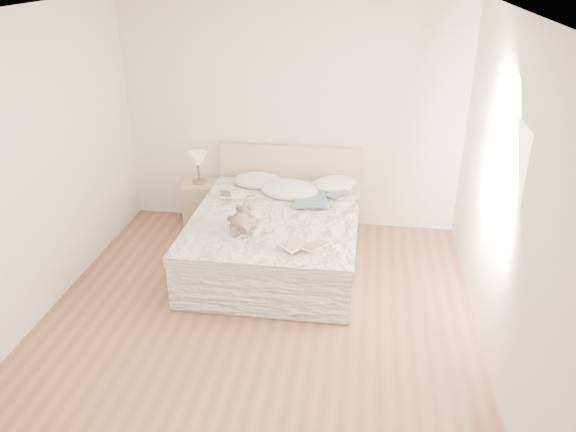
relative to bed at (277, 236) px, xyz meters
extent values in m
cube|color=brown|center=(0.00, -1.19, -0.31)|extent=(4.00, 4.50, 0.00)
cube|color=white|center=(0.00, -1.19, 2.39)|extent=(4.00, 4.50, 0.00)
cube|color=silver|center=(0.00, 1.06, 1.04)|extent=(4.00, 0.02, 2.70)
cube|color=silver|center=(0.00, -3.44, 1.04)|extent=(4.00, 0.02, 2.70)
cube|color=silver|center=(-2.00, -1.19, 1.04)|extent=(0.02, 4.50, 2.70)
cube|color=silver|center=(2.00, -1.19, 1.04)|extent=(0.02, 4.50, 2.70)
cube|color=white|center=(1.99, -0.89, 1.14)|extent=(0.02, 1.30, 1.10)
cube|color=tan|center=(0.00, -0.04, -0.21)|extent=(1.68, 2.08, 0.20)
cube|color=white|center=(0.00, -0.04, 0.04)|extent=(1.60, 2.00, 0.30)
cube|color=white|center=(0.00, -0.09, 0.23)|extent=(1.72, 2.05, 0.10)
cube|color=tan|center=(0.00, 1.00, 0.19)|extent=(1.70, 0.06, 1.00)
cube|color=#9E8768|center=(-1.05, 0.76, -0.03)|extent=(0.52, 0.48, 0.56)
cylinder|color=#4A4640|center=(-1.07, 0.77, 0.26)|extent=(0.17, 0.17, 0.02)
cylinder|color=#3B3631|center=(-1.07, 0.77, 0.40)|extent=(0.03, 0.03, 0.24)
cone|color=beige|center=(-1.07, 0.77, 0.55)|extent=(0.31, 0.31, 0.17)
ellipsoid|color=white|center=(-0.34, 0.74, 0.33)|extent=(0.58, 0.41, 0.17)
ellipsoid|color=white|center=(0.06, 0.51, 0.33)|extent=(0.76, 0.60, 0.20)
ellipsoid|color=white|center=(0.56, 0.77, 0.33)|extent=(0.68, 0.63, 0.17)
cube|color=white|center=(-0.55, 0.28, 0.32)|extent=(0.35, 0.30, 0.02)
cube|color=#FAEBCA|center=(0.39, -0.77, 0.32)|extent=(0.48, 0.45, 0.03)
camera|label=1|loc=(0.89, -5.32, 2.79)|focal=35.00mm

